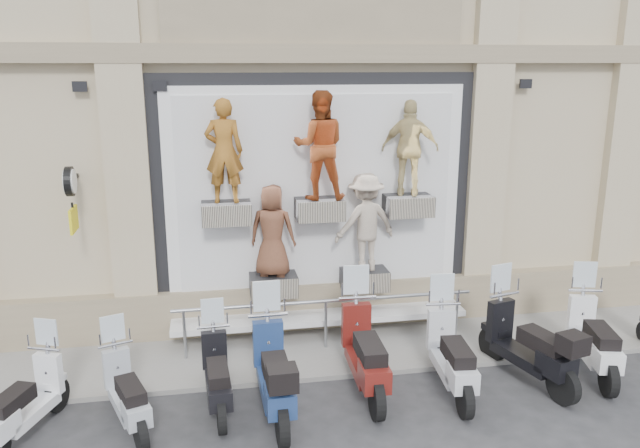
# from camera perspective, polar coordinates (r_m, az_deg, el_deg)

# --- Properties ---
(ground) EXTENTS (90.00, 90.00, 0.00)m
(ground) POSITION_cam_1_polar(r_m,az_deg,el_deg) (8.99, 3.01, -17.06)
(ground) COLOR #2C2C2E
(ground) RESTS_ON ground
(sidewalk) EXTENTS (16.00, 2.20, 0.08)m
(sidewalk) POSITION_cam_1_polar(r_m,az_deg,el_deg) (10.77, 0.43, -11.13)
(sidewalk) COLOR gray
(sidewalk) RESTS_ON ground
(building) EXTENTS (14.00, 8.60, 12.00)m
(building) POSITION_cam_1_polar(r_m,az_deg,el_deg) (14.61, -3.29, 19.60)
(building) COLOR tan
(building) RESTS_ON ground
(shop_vitrine) EXTENTS (5.60, 0.87, 4.30)m
(shop_vitrine) POSITION_cam_1_polar(r_m,az_deg,el_deg) (10.61, 0.25, 2.06)
(shop_vitrine) COLOR black
(shop_vitrine) RESTS_ON ground
(guard_rail) EXTENTS (5.06, 0.10, 0.93)m
(guard_rail) POSITION_cam_1_polar(r_m,az_deg,el_deg) (10.50, 0.53, -9.27)
(guard_rail) COLOR #9EA0A5
(guard_rail) RESTS_ON ground
(clock_sign_bracket) EXTENTS (0.10, 0.80, 1.02)m
(clock_sign_bracket) POSITION_cam_1_polar(r_m,az_deg,el_deg) (10.31, -21.81, 2.84)
(clock_sign_bracket) COLOR black
(clock_sign_bracket) RESTS_ON ground
(scooter_b) EXTENTS (1.09, 1.79, 1.40)m
(scooter_b) POSITION_cam_1_polar(r_m,az_deg,el_deg) (9.03, -25.47, -13.33)
(scooter_b) COLOR silver
(scooter_b) RESTS_ON ground
(scooter_c) EXTENTS (1.06, 1.77, 1.39)m
(scooter_c) POSITION_cam_1_polar(r_m,az_deg,el_deg) (8.78, -17.36, -13.39)
(scooter_c) COLOR #989EA5
(scooter_c) RESTS_ON ground
(scooter_d) EXTENTS (0.59, 1.77, 1.42)m
(scooter_d) POSITION_cam_1_polar(r_m,az_deg,el_deg) (8.92, -9.43, -12.29)
(scooter_d) COLOR black
(scooter_d) RESTS_ON ground
(scooter_e) EXTENTS (0.66, 2.10, 1.69)m
(scooter_e) POSITION_cam_1_polar(r_m,az_deg,el_deg) (8.64, -4.27, -12.03)
(scooter_e) COLOR navy
(scooter_e) RESTS_ON ground
(scooter_f) EXTENTS (0.68, 2.14, 1.72)m
(scooter_f) POSITION_cam_1_polar(r_m,az_deg,el_deg) (9.19, 4.16, -10.23)
(scooter_f) COLOR #59130F
(scooter_f) RESTS_ON ground
(scooter_g) EXTENTS (0.77, 2.02, 1.60)m
(scooter_g) POSITION_cam_1_polar(r_m,az_deg,el_deg) (9.38, 11.98, -10.40)
(scooter_g) COLOR #B8BBC0
(scooter_g) RESTS_ON ground
(scooter_h) EXTENTS (1.11, 2.14, 1.67)m
(scooter_h) POSITION_cam_1_polar(r_m,az_deg,el_deg) (9.96, 18.53, -9.15)
(scooter_h) COLOR black
(scooter_h) RESTS_ON ground
(scooter_i) EXTENTS (1.04, 2.06, 1.61)m
(scooter_i) POSITION_cam_1_polar(r_m,az_deg,el_deg) (10.59, 23.85, -8.40)
(scooter_i) COLOR white
(scooter_i) RESTS_ON ground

